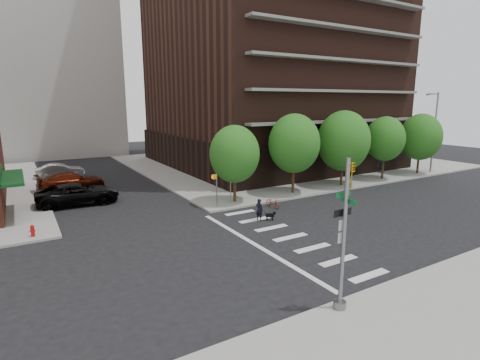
% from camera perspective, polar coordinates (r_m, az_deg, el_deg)
% --- Properties ---
extents(ground, '(120.00, 120.00, 0.00)m').
position_cam_1_polar(ground, '(21.70, 1.36, -10.16)').
color(ground, black).
rests_on(ground, ground).
extents(sidewalk_ne, '(39.00, 33.00, 0.15)m').
position_cam_1_polar(sidewalk_ne, '(51.78, 6.69, 2.86)').
color(sidewalk_ne, gray).
rests_on(sidewalk_ne, ground).
extents(crosswalk, '(3.85, 13.00, 0.01)m').
position_cam_1_polar(crosswalk, '(22.87, 6.11, -9.03)').
color(crosswalk, silver).
rests_on(crosswalk, ground).
extents(tree_a, '(4.00, 4.00, 5.90)m').
position_cam_1_polar(tree_a, '(29.73, -0.82, 3.97)').
color(tree_a, '#301E11').
rests_on(tree_a, sidewalk_ne).
extents(tree_b, '(4.50, 4.50, 6.65)m').
position_cam_1_polar(tree_b, '(33.07, 8.25, 5.53)').
color(tree_b, '#301E11').
rests_on(tree_b, sidewalk_ne).
extents(tree_c, '(5.00, 5.00, 6.80)m').
position_cam_1_polar(tree_c, '(37.14, 15.49, 5.76)').
color(tree_c, '#301E11').
rests_on(tree_c, sidewalk_ne).
extents(tree_d, '(4.00, 4.00, 6.20)m').
position_cam_1_polar(tree_d, '(41.68, 21.24, 5.87)').
color(tree_d, '#301E11').
rests_on(tree_d, sidewalk_ne).
extents(tree_e, '(4.50, 4.50, 6.35)m').
position_cam_1_polar(tree_e, '(46.55, 25.82, 5.92)').
color(tree_e, '#301E11').
rests_on(tree_e, sidewalk_ne).
extents(traffic_signal, '(0.90, 0.75, 6.00)m').
position_cam_1_polar(traffic_signal, '(15.02, 15.50, -9.83)').
color(traffic_signal, slate).
rests_on(traffic_signal, sidewalk_s).
extents(pedestrian_signal, '(2.18, 0.67, 2.60)m').
position_cam_1_polar(pedestrian_signal, '(28.83, -3.13, -0.72)').
color(pedestrian_signal, slate).
rests_on(pedestrian_signal, sidewalk_ne).
extents(fire_hydrant, '(0.24, 0.24, 0.73)m').
position_cam_1_polar(fire_hydrant, '(25.92, -29.06, -6.69)').
color(fire_hydrant, '#A50C0C').
rests_on(fire_hydrant, sidewalk_nw).
extents(streetlamp, '(2.14, 0.22, 9.00)m').
position_cam_1_polar(streetlamp, '(47.85, 27.45, 7.17)').
color(streetlamp, slate).
rests_on(streetlamp, sidewalk_ne).
extents(parked_car_black, '(3.13, 6.35, 1.73)m').
position_cam_1_polar(parked_car_black, '(32.66, -23.46, -1.98)').
color(parked_car_black, black).
rests_on(parked_car_black, ground).
extents(parked_car_maroon, '(2.99, 6.12, 1.71)m').
position_cam_1_polar(parked_car_maroon, '(38.31, -24.33, -0.13)').
color(parked_car_maroon, '#3E1006').
rests_on(parked_car_maroon, ground).
extents(parked_car_silver, '(1.86, 4.89, 1.59)m').
position_cam_1_polar(parked_car_silver, '(44.71, -25.72, 1.25)').
color(parked_car_silver, '#B1B6BA').
rests_on(parked_car_silver, ground).
extents(scooter, '(0.62, 1.59, 0.82)m').
position_cam_1_polar(scooter, '(29.40, 5.02, -3.40)').
color(scooter, '#982810').
rests_on(scooter, ground).
extents(dog_walker, '(0.67, 0.55, 1.56)m').
position_cam_1_polar(dog_walker, '(26.06, 2.96, -4.54)').
color(dog_walker, black).
rests_on(dog_walker, ground).
extents(dog, '(0.71, 0.45, 0.60)m').
position_cam_1_polar(dog, '(26.26, 4.65, -5.34)').
color(dog, black).
rests_on(dog, ground).
extents(pedestrian_far, '(0.95, 0.85, 1.60)m').
position_cam_1_polar(pedestrian_far, '(45.21, 20.66, 1.98)').
color(pedestrian_far, navy).
rests_on(pedestrian_far, sidewalk_ne).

